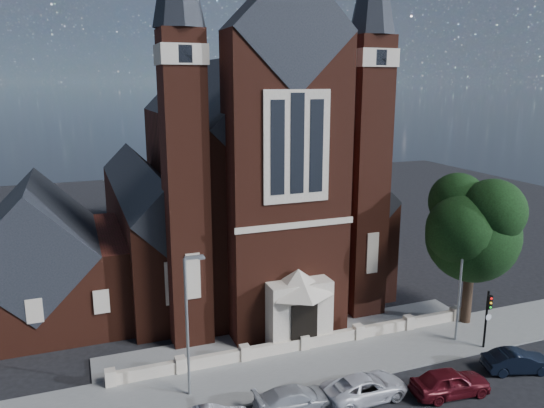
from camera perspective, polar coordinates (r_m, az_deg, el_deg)
The scene contains 14 objects.
ground at distance 42.74m, azimuth -1.32°, elevation -10.34°, with size 120.00×120.00×0.00m, color black.
pavement_strip at distance 34.05m, azimuth 4.85°, elevation -16.86°, with size 60.00×5.00×0.12m, color slate.
forecourt_paving at distance 37.25m, azimuth 2.12°, elevation -14.04°, with size 26.00×3.00×0.14m, color slate.
forecourt_wall at distance 35.63m, azimuth 3.42°, elevation -15.39°, with size 24.00×0.40×0.90m, color #C3B29B.
church at distance 47.63m, azimuth -4.56°, elevation 2.37°, with size 20.01×34.90×29.20m.
parish_hall at distance 42.17m, azimuth -23.90°, elevation -6.00°, with size 12.00×12.20×10.24m.
street_tree at distance 39.05m, azimuth 21.21°, elevation -2.70°, with size 6.40×6.60×10.70m.
street_lamp_left at distance 29.25m, azimuth -8.97°, elevation -12.10°, with size 1.16×0.22×8.09m.
street_lamp_right at distance 36.92m, azimuth 19.74°, elevation -7.31°, with size 1.16×0.22×8.09m.
traffic_signal at distance 37.15m, azimuth 22.18°, elevation -10.73°, with size 0.28×0.42×4.00m.
car_silver_b at distance 29.68m, azimuth 2.61°, elevation -20.25°, with size 1.85×4.55×1.32m, color #A3A5AA.
car_white_suv at distance 31.00m, azimuth 9.99°, elevation -18.84°, with size 2.23×4.84×1.35m, color white.
car_dark_red at distance 32.36m, azimuth 18.62°, elevation -17.71°, with size 1.80×4.46×1.52m, color #550E16.
car_navy at distance 36.07m, azimuth 24.91°, elevation -15.10°, with size 1.41×4.04×1.33m, color black.
Camera 1 is at (-13.01, -22.03, 16.91)m, focal length 35.00 mm.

